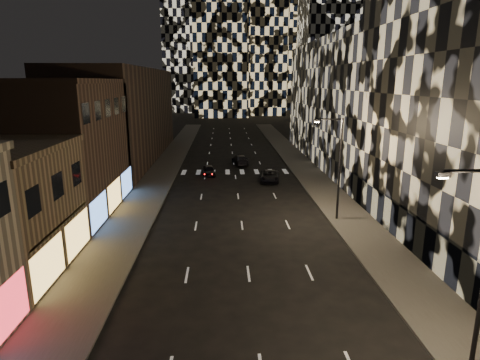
{
  "coord_description": "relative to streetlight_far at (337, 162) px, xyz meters",
  "views": [
    {
      "loc": [
        -1.56,
        -3.82,
        12.24
      ],
      "look_at": [
        -0.5,
        21.22,
        6.0
      ],
      "focal_mm": 30.0,
      "sensor_mm": 36.0,
      "label": 1
    }
  ],
  "objects": [
    {
      "name": "sidewalk_left",
      "position": [
        -18.35,
        20.0,
        -5.28
      ],
      "size": [
        4.0,
        120.0,
        0.15
      ],
      "primitive_type": "cube",
      "color": "#47443F",
      "rests_on": "ground"
    },
    {
      "name": "sidewalk_right",
      "position": [
        1.65,
        20.0,
        -5.28
      ],
      "size": [
        4.0,
        120.0,
        0.15
      ],
      "primitive_type": "cube",
      "color": "#47443F",
      "rests_on": "ground"
    },
    {
      "name": "curb_left",
      "position": [
        -16.25,
        20.0,
        -5.28
      ],
      "size": [
        0.2,
        120.0,
        0.15
      ],
      "primitive_type": "cube",
      "color": "#4C4C47",
      "rests_on": "ground"
    },
    {
      "name": "curb_right",
      "position": [
        -0.45,
        20.0,
        -5.28
      ],
      "size": [
        0.2,
        120.0,
        0.15
      ],
      "primitive_type": "cube",
      "color": "#4C4C47",
      "rests_on": "ground"
    },
    {
      "name": "retail_brown",
      "position": [
        -25.35,
        3.5,
        0.65
      ],
      "size": [
        10.0,
        15.0,
        12.0
      ],
      "primitive_type": "cube",
      "color": "#483528",
      "rests_on": "ground"
    },
    {
      "name": "retail_filler_left",
      "position": [
        -25.35,
        30.0,
        1.65
      ],
      "size": [
        10.0,
        40.0,
        14.0
      ],
      "primitive_type": "cube",
      "color": "#483528",
      "rests_on": "ground"
    },
    {
      "name": "midrise_base",
      "position": [
        3.95,
        -5.5,
        -3.85
      ],
      "size": [
        0.6,
        25.0,
        3.0
      ],
      "primitive_type": "cube",
      "color": "#383838",
      "rests_on": "ground"
    },
    {
      "name": "midrise_filler_right",
      "position": [
        11.65,
        27.0,
        3.65
      ],
      "size": [
        16.0,
        40.0,
        18.0
      ],
      "primitive_type": "cube",
      "color": "#232326",
      "rests_on": "ground"
    },
    {
      "name": "streetlight_far",
      "position": [
        0.0,
        0.0,
        0.0
      ],
      "size": [
        2.55,
        0.25,
        9.0
      ],
      "color": "black",
      "rests_on": "sidewalk_right"
    },
    {
      "name": "car_dark_midlane",
      "position": [
        -11.85,
        18.11,
        -4.7
      ],
      "size": [
        2.06,
        4.02,
        1.31
      ],
      "primitive_type": "imported",
      "rotation": [
        0.0,
        0.0,
        0.14
      ],
      "color": "black",
      "rests_on": "ground"
    },
    {
      "name": "car_dark_oncoming",
      "position": [
        -7.39,
        24.98,
        -4.64
      ],
      "size": [
        2.56,
        5.09,
        1.42
      ],
      "primitive_type": "imported",
      "rotation": [
        0.0,
        0.0,
        3.26
      ],
      "color": "black",
      "rests_on": "ground"
    },
    {
      "name": "car_dark_rightlane",
      "position": [
        -4.17,
        14.45,
        -4.69
      ],
      "size": [
        2.83,
        5.06,
        1.33
      ],
      "primitive_type": "imported",
      "rotation": [
        0.0,
        0.0,
        -0.13
      ],
      "color": "black",
      "rests_on": "ground"
    }
  ]
}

